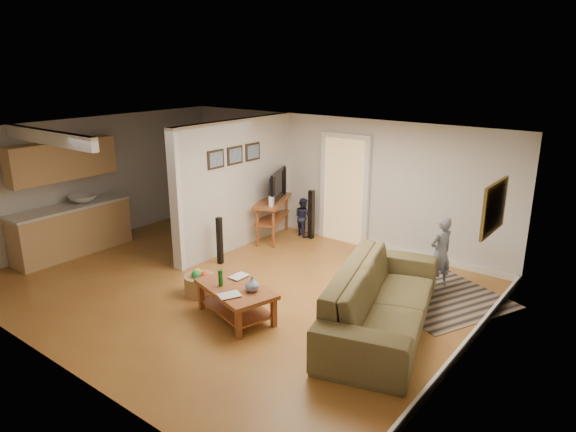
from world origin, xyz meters
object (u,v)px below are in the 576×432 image
at_px(coffee_table, 237,294).
at_px(toddler, 303,235).
at_px(tv_console, 273,203).
at_px(child, 437,286).
at_px(speaker_right, 311,215).
at_px(sofa, 381,327).
at_px(toy_basket, 200,284).
at_px(speaker_left, 220,241).

height_order(coffee_table, toddler, coffee_table).
height_order(tv_console, child, tv_console).
distance_m(coffee_table, speaker_right, 3.64).
bearing_deg(tv_console, coffee_table, -83.61).
distance_m(child, toddler, 3.31).
bearing_deg(tv_console, sofa, -53.43).
bearing_deg(speaker_right, sofa, -39.42).
xyz_separation_m(sofa, tv_console, (-3.53, 1.98, 0.75)).
bearing_deg(toy_basket, speaker_left, 120.36).
height_order(tv_console, speaker_left, tv_console).
relative_size(toy_basket, child, 0.40).
xyz_separation_m(coffee_table, speaker_left, (-1.65, 1.32, 0.07)).
relative_size(coffee_table, tv_console, 0.98).
relative_size(coffee_table, speaker_left, 1.56).
xyz_separation_m(sofa, speaker_left, (-3.42, 0.31, 0.44)).
relative_size(speaker_right, toddler, 1.25).
relative_size(speaker_left, speaker_right, 0.86).
distance_m(speaker_left, toy_basket, 1.32).
distance_m(speaker_right, child, 3.13).
xyz_separation_m(coffee_table, speaker_right, (-1.14, 3.46, 0.14)).
height_order(sofa, toy_basket, sofa).
bearing_deg(toy_basket, child, 41.89).
bearing_deg(child, tv_console, -69.69).
bearing_deg(toddler, sofa, 161.25).
relative_size(tv_console, speaker_left, 1.59).
bearing_deg(speaker_left, coffee_table, -46.87).
xyz_separation_m(speaker_right, toddler, (-0.23, 0.03, -0.51)).
bearing_deg(toddler, coffee_table, 130.97).
height_order(sofa, speaker_left, speaker_left).
bearing_deg(tv_console, child, -27.34).
height_order(sofa, toddler, sofa).
xyz_separation_m(toy_basket, toddler, (-0.36, 3.28, -0.18)).
bearing_deg(toddler, speaker_right, -167.47).
bearing_deg(toy_basket, tv_console, 105.32).
bearing_deg(coffee_table, speaker_right, 108.21).
bearing_deg(speaker_left, child, 14.26).
distance_m(tv_console, toddler, 0.99).
height_order(speaker_left, toddler, speaker_left).
distance_m(sofa, speaker_left, 3.47).
relative_size(tv_console, speaker_right, 1.37).
distance_m(toy_basket, child, 3.87).
height_order(speaker_left, toy_basket, speaker_left).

